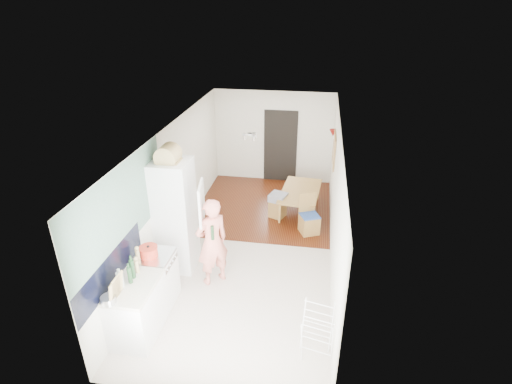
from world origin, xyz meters
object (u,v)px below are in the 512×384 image
(dining_table, at_px, (301,202))
(stool, at_px, (278,209))
(dining_chair, at_px, (310,215))
(person, at_px, (212,235))
(drying_rack, at_px, (317,334))

(dining_table, xyz_separation_m, stool, (-0.53, -0.36, -0.02))
(stool, bearing_deg, dining_chair, -38.27)
(person, height_order, dining_table, person)
(drying_rack, bearing_deg, dining_table, 108.96)
(person, distance_m, stool, 2.79)
(dining_chair, xyz_separation_m, drying_rack, (0.24, -3.36, -0.02))
(drying_rack, bearing_deg, person, 155.52)
(person, distance_m, dining_chair, 2.59)
(dining_table, bearing_deg, person, 159.38)
(stool, xyz_separation_m, drying_rack, (1.00, -3.95, 0.21))
(dining_table, bearing_deg, drying_rack, -168.61)
(dining_table, relative_size, stool, 3.10)
(dining_chair, distance_m, stool, 0.99)
(stool, bearing_deg, drying_rack, -75.79)
(dining_chair, bearing_deg, drying_rack, -109.98)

